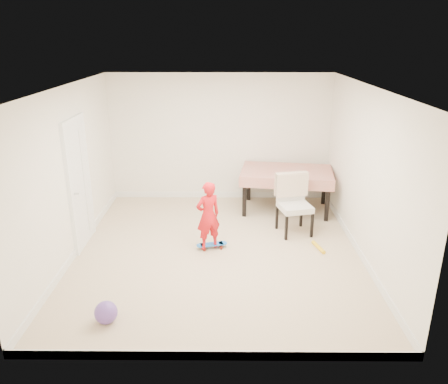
{
  "coord_description": "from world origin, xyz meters",
  "views": [
    {
      "loc": [
        0.15,
        -6.29,
        3.3
      ],
      "look_at": [
        0.1,
        0.2,
        0.95
      ],
      "focal_mm": 35.0,
      "sensor_mm": 36.0,
      "label": 1
    }
  ],
  "objects_px": {
    "skateboard": "(212,246)",
    "child": "(208,218)",
    "dining_chair": "(295,205)",
    "dining_table": "(286,190)",
    "balloon": "(106,312)"
  },
  "relations": [
    {
      "from": "dining_chair",
      "to": "balloon",
      "type": "distance_m",
      "value": 3.7
    },
    {
      "from": "child",
      "to": "dining_table",
      "type": "bearing_deg",
      "value": -158.29
    },
    {
      "from": "skateboard",
      "to": "balloon",
      "type": "height_order",
      "value": "balloon"
    },
    {
      "from": "dining_chair",
      "to": "child",
      "type": "xyz_separation_m",
      "value": [
        -1.47,
        -0.64,
        0.04
      ]
    },
    {
      "from": "skateboard",
      "to": "child",
      "type": "distance_m",
      "value": 0.53
    },
    {
      "from": "dining_table",
      "to": "balloon",
      "type": "height_order",
      "value": "dining_table"
    },
    {
      "from": "dining_chair",
      "to": "balloon",
      "type": "relative_size",
      "value": 3.74
    },
    {
      "from": "child",
      "to": "balloon",
      "type": "xyz_separation_m",
      "value": [
        -1.16,
        -1.93,
        -0.42
      ]
    },
    {
      "from": "dining_chair",
      "to": "child",
      "type": "bearing_deg",
      "value": -170.36
    },
    {
      "from": "dining_table",
      "to": "dining_chair",
      "type": "relative_size",
      "value": 1.66
    },
    {
      "from": "dining_table",
      "to": "dining_chair",
      "type": "xyz_separation_m",
      "value": [
        0.02,
        -1.09,
        0.11
      ]
    },
    {
      "from": "dining_table",
      "to": "dining_chair",
      "type": "height_order",
      "value": "dining_chair"
    },
    {
      "from": "dining_table",
      "to": "skateboard",
      "type": "bearing_deg",
      "value": -121.81
    },
    {
      "from": "dining_table",
      "to": "dining_chair",
      "type": "bearing_deg",
      "value": -81.14
    },
    {
      "from": "dining_chair",
      "to": "skateboard",
      "type": "xyz_separation_m",
      "value": [
        -1.42,
        -0.6,
        -0.49
      ]
    }
  ]
}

